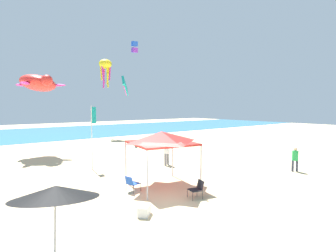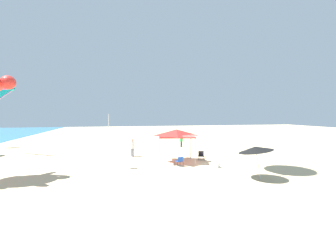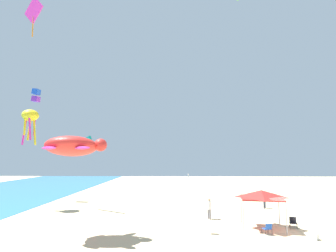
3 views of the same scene
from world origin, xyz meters
name	(u,v)px [view 3 (image 3 of 3)]	position (x,y,z in m)	size (l,w,h in m)	color
ground	(287,233)	(0.00, 0.00, -0.05)	(120.00, 120.00, 0.10)	#D6BC8C
canopy_tent	(261,195)	(1.00, 1.45, 2.59)	(3.52, 3.57, 2.94)	#B7B7BC
folding_chair_facing_ocean	(293,222)	(1.22, -1.00, 0.47)	(0.73, 0.66, 0.82)	black
folding_chair_near_cooler	(268,228)	(-0.74, 1.62, 0.47)	(0.73, 0.65, 0.82)	black
cooler_box	(313,236)	(-1.76, -1.11, 0.20)	(0.74, 0.72, 0.40)	white
banner_flag	(188,197)	(-0.45, 7.26, 2.58)	(0.36, 0.06, 4.32)	silver
person_beachcomber	(209,207)	(4.24, 5.20, 1.08)	(0.47, 0.44, 1.85)	slate
person_by_tent	(264,199)	(9.71, -1.44, 0.94)	(0.38, 0.38, 1.61)	#33384C
kite_box_blue	(36,95)	(14.62, 26.94, 13.77)	(0.91, 0.98, 1.81)	blue
kite_octopus_yellow	(30,117)	(8.31, 24.19, 9.89)	(1.76, 1.76, 3.90)	yellow
kite_turtle_red	(73,146)	(-1.97, 15.50, 6.29)	(3.96, 4.51, 1.89)	red
kite_parafoil_teal	(82,147)	(8.08, 18.28, 6.65)	(2.19, 3.13, 2.16)	teal
kite_diamond_magenta	(34,12)	(-0.06, 19.91, 17.49)	(1.21, 2.20, 3.54)	#E02D9E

